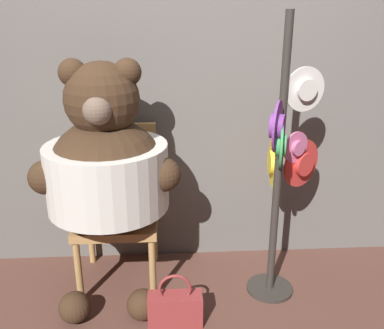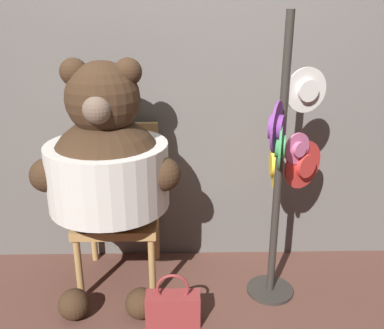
% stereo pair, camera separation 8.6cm
% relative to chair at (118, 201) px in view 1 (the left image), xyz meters
% --- Properties ---
extents(ground_plane, '(14.00, 14.00, 0.00)m').
position_rel_chair_xyz_m(ground_plane, '(0.40, -0.35, -0.51)').
color(ground_plane, brown).
extents(wall_back, '(8.00, 0.10, 2.23)m').
position_rel_chair_xyz_m(wall_back, '(0.40, 0.25, 0.61)').
color(wall_back, '#66605B').
rests_on(wall_back, ground_plane).
extents(chair, '(0.48, 0.48, 0.96)m').
position_rel_chair_xyz_m(chair, '(0.00, 0.00, 0.00)').
color(chair, '#B2844C').
rests_on(chair, ground_plane).
extents(teddy_bear, '(0.83, 0.73, 1.39)m').
position_rel_chair_xyz_m(teddy_bear, '(-0.03, -0.17, 0.27)').
color(teddy_bear, '#3D2819').
rests_on(teddy_bear, ground_plane).
extents(hat_display_rack, '(0.42, 0.56, 1.62)m').
position_rel_chair_xyz_m(hat_display_rack, '(0.96, -0.24, 0.30)').
color(hat_display_rack, '#332D28').
rests_on(hat_display_rack, ground_plane).
extents(handbag_on_ground, '(0.29, 0.11, 0.31)m').
position_rel_chair_xyz_m(handbag_on_ground, '(0.34, -0.52, -0.41)').
color(handbag_on_ground, maroon).
rests_on(handbag_on_ground, ground_plane).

